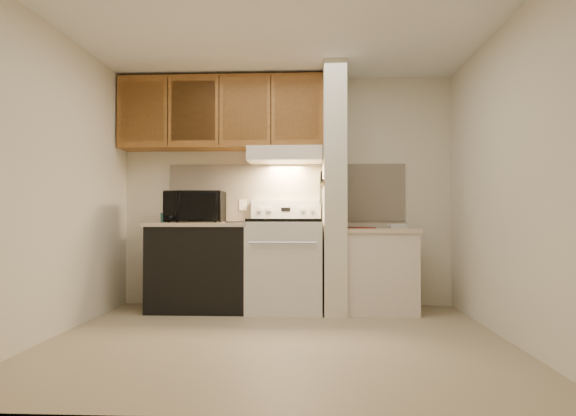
{
  "coord_description": "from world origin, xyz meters",
  "views": [
    {
      "loc": [
        0.26,
        -3.81,
        0.96
      ],
      "look_at": [
        0.05,
        0.75,
        1.05
      ],
      "focal_mm": 30.0,
      "sensor_mm": 36.0,
      "label": 1
    }
  ],
  "objects": [
    {
      "name": "knife_blade_b",
      "position": [
        0.38,
        1.01,
        1.21
      ],
      "size": [
        0.01,
        0.04,
        0.18
      ],
      "primitive_type": "cube",
      "color": "silver",
      "rests_on": "knife_strip"
    },
    {
      "name": "white_box",
      "position": [
        1.19,
        1.33,
        0.87
      ],
      "size": [
        0.18,
        0.12,
        0.04
      ],
      "primitive_type": "cube",
      "rotation": [
        0.0,
        0.0,
        0.08
      ],
      "color": "white",
      "rests_on": "right_countertop"
    },
    {
      "name": "range_body",
      "position": [
        0.0,
        1.16,
        0.46
      ],
      "size": [
        0.76,
        0.65,
        0.92
      ],
      "primitive_type": "cube",
      "color": "silver",
      "rests_on": "floor"
    },
    {
      "name": "oven_window",
      "position": [
        0.0,
        0.84,
        0.5
      ],
      "size": [
        0.5,
        0.01,
        0.3
      ],
      "primitive_type": "cube",
      "color": "black",
      "rests_on": "range_body"
    },
    {
      "name": "cooktop",
      "position": [
        0.0,
        1.16,
        0.94
      ],
      "size": [
        0.74,
        0.64,
        0.03
      ],
      "primitive_type": "cube",
      "color": "black",
      "rests_on": "range_body"
    },
    {
      "name": "knife_blade_a",
      "position": [
        0.38,
        0.95,
        1.22
      ],
      "size": [
        0.01,
        0.03,
        0.16
      ],
      "primitive_type": "cube",
      "color": "silver",
      "rests_on": "knife_strip"
    },
    {
      "name": "range_display",
      "position": [
        0.0,
        1.4,
        1.05
      ],
      "size": [
        0.1,
        0.01,
        0.04
      ],
      "primitive_type": "cube",
      "color": "black",
      "rests_on": "range_backguard"
    },
    {
      "name": "teal_jar",
      "position": [
        -1.23,
        1.06,
        0.96
      ],
      "size": [
        0.11,
        0.11,
        0.1
      ],
      "primitive_type": "cylinder",
      "rotation": [
        0.0,
        0.0,
        0.24
      ],
      "color": "#2E6668",
      "rests_on": "left_countertop"
    },
    {
      "name": "knife_strip",
      "position": [
        0.39,
        1.1,
        1.32
      ],
      "size": [
        0.02,
        0.42,
        0.04
      ],
      "primitive_type": "cube",
      "color": "black",
      "rests_on": "partition_pillar"
    },
    {
      "name": "microwave",
      "position": [
        -0.93,
        1.15,
        1.07
      ],
      "size": [
        0.59,
        0.41,
        0.32
      ],
      "primitive_type": "imported",
      "rotation": [
        0.0,
        0.0,
        0.02
      ],
      "color": "black",
      "rests_on": "left_countertop"
    },
    {
      "name": "cab_door_d",
      "position": [
        0.13,
        1.17,
        2.08
      ],
      "size": [
        0.46,
        0.01,
        0.63
      ],
      "primitive_type": "cube",
      "color": "brown",
      "rests_on": "upper_cabinets"
    },
    {
      "name": "cab_gap_a",
      "position": [
        -1.23,
        1.16,
        2.08
      ],
      "size": [
        0.01,
        0.01,
        0.73
      ],
      "primitive_type": "cube",
      "color": "black",
      "rests_on": "upper_cabinets"
    },
    {
      "name": "wall_back",
      "position": [
        0.0,
        1.5,
        1.25
      ],
      "size": [
        3.6,
        2.5,
        0.02
      ],
      "primitive_type": "cube",
      "rotation": [
        1.57,
        0.0,
        0.0
      ],
      "color": "beige",
      "rests_on": "floor"
    },
    {
      "name": "range_knob_left_inner",
      "position": [
        -0.18,
        1.4,
        1.05
      ],
      "size": [
        0.05,
        0.02,
        0.05
      ],
      "primitive_type": "cylinder",
      "rotation": [
        1.57,
        0.0,
        0.0
      ],
      "color": "silver",
      "rests_on": "range_backguard"
    },
    {
      "name": "cab_gap_c",
      "position": [
        -0.14,
        1.16,
        2.08
      ],
      "size": [
        0.01,
        0.01,
        0.73
      ],
      "primitive_type": "cube",
      "color": "black",
      "rests_on": "upper_cabinets"
    },
    {
      "name": "upper_cabinets",
      "position": [
        -0.69,
        1.32,
        2.08
      ],
      "size": [
        2.18,
        0.33,
        0.77
      ],
      "primitive_type": "cube",
      "color": "brown",
      "rests_on": "wall_back"
    },
    {
      "name": "pillar_trim",
      "position": [
        0.39,
        1.15,
        1.3
      ],
      "size": [
        0.01,
        0.7,
        0.04
      ],
      "primitive_type": "cube",
      "color": "brown",
      "rests_on": "partition_pillar"
    },
    {
      "name": "red_folder",
      "position": [
        0.79,
        1.25,
        0.86
      ],
      "size": [
        0.3,
        0.35,
        0.01
      ],
      "primitive_type": "cube",
      "rotation": [
        0.0,
        0.0,
        0.29
      ],
      "color": "maroon",
      "rests_on": "right_countertop"
    },
    {
      "name": "range_hood",
      "position": [
        0.0,
        1.28,
        1.62
      ],
      "size": [
        0.78,
        0.44,
        0.15
      ],
      "primitive_type": "cube",
      "color": "silver",
      "rests_on": "upper_cabinets"
    },
    {
      "name": "knife_blade_d",
      "position": [
        0.38,
        1.18,
        1.22
      ],
      "size": [
        0.01,
        0.04,
        0.16
      ],
      "primitive_type": "cube",
      "color": "silver",
      "rests_on": "knife_strip"
    },
    {
      "name": "right_cab_base",
      "position": [
        0.97,
        1.15,
        0.4
      ],
      "size": [
        0.7,
        0.6,
        0.81
      ],
      "primitive_type": "cube",
      "color": "silver",
      "rests_on": "floor"
    },
    {
      "name": "cab_door_a",
      "position": [
        -1.51,
        1.17,
        2.08
      ],
      "size": [
        0.46,
        0.01,
        0.63
      ],
      "primitive_type": "cube",
      "color": "brown",
      "rests_on": "upper_cabinets"
    },
    {
      "name": "spoon_rest",
      "position": [
        -0.48,
        0.97,
        0.92
      ],
      "size": [
        0.21,
        0.14,
        0.01
      ],
      "primitive_type": "cube",
      "rotation": [
        0.0,
        0.0,
        0.41
      ],
      "color": "black",
      "rests_on": "left_countertop"
    },
    {
      "name": "knife_blade_c",
      "position": [
        0.38,
        1.1,
        1.2
      ],
      "size": [
        0.01,
        0.04,
        0.2
      ],
      "primitive_type": "cube",
      "color": "silver",
      "rests_on": "knife_strip"
    },
    {
      "name": "cab_door_b",
      "position": [
        -0.96,
        1.17,
        2.08
      ],
      "size": [
        0.46,
        0.01,
        0.63
      ],
      "primitive_type": "cube",
      "color": "brown",
      "rests_on": "upper_cabinets"
    },
    {
      "name": "ceiling",
      "position": [
        0.0,
        0.0,
        2.5
      ],
      "size": [
        3.6,
        3.6,
        0.0
      ],
      "primitive_type": "plane",
      "rotation": [
        3.14,
        0.0,
        0.0
      ],
      "color": "white",
      "rests_on": "wall_back"
    },
    {
      "name": "hood_lip",
      "position": [
        0.0,
        1.07,
        1.58
      ],
      "size": [
        0.78,
        0.04,
        0.06
      ],
      "primitive_type": "cube",
      "color": "silver",
      "rests_on": "range_hood"
    },
    {
      "name": "oven_mitt",
      "position": [
        0.38,
        1.32,
        1.23
      ],
      "size": [
        0.03,
        0.11,
        0.26
      ],
      "primitive_type": "cube",
      "color": "gray",
      "rests_on": "partition_pillar"
    },
    {
      "name": "knife_handle_e",
      "position": [
        0.38,
        1.27,
        1.37
      ],
      "size": [
        0.02,
        0.02,
        0.1
      ],
      "primitive_type": "cylinder",
      "color": "black",
      "rests_on": "knife_strip"
    },
    {
      "name": "right_countertop",
      "position": [
        0.97,
        1.15,
        0.83
      ],
      "size": [
        0.74,
        0.64,
        0.04
      ],
      "primitive_type": "cube",
      "color": "beige",
      "rests_on": "right_cab_base"
    },
    {
      "name": "dishwasher_front",
      "position": [
        -0.88,
        1.17,
        0.43
      ],
      "size": [
        1.0,
        0.63,
        0.87
      ],
      "primitive_type": "cube",
      "color": "black",
      "rests_on": "floor"
    },
    {
      "name": "knife_handle_b",
      "position": [
        0.38,
        1.01,
        1.37
      ],
      "size": [
        0.02,
        0.02,
        0.1
      ],
      "primitive_type": "cylinder",
      "color": "black",
      "rests_on": "knife_strip"
    },
    {
      "name": "wall_right",
      "position": [
        1.8,
        0.0,
        1.25
      ],
      "size": [
        0.02,
        3.0,
        2.5
      ],
      "primitive_type": "cube",
      "color": "beige",
      "rests_on": "floor"
    },
    {
      "name": "range_backguard",
      "position": [
        0.0,
        1.44,
        1.05
      ],
      "size": [
        0.76,
        0.08,
        0.2
      ],
      "primitive_type": "cube",
      "color": "silver",
      "rests_on": "range_body"
    },
    {
      "name": "backsplash",
      "position": [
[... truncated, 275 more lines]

